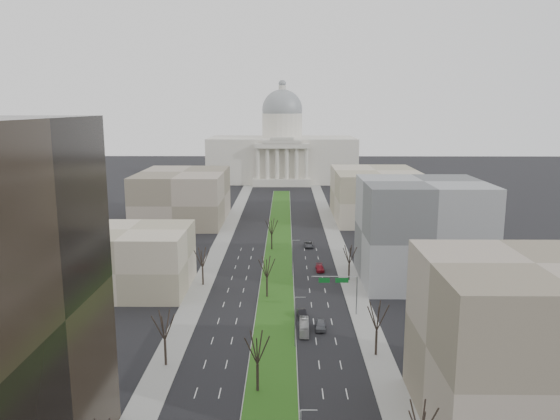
# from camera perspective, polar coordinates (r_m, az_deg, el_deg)

# --- Properties ---
(ground) EXTENTS (600.00, 600.00, 0.00)m
(ground) POSITION_cam_1_polar(r_m,az_deg,el_deg) (158.74, -0.15, -4.18)
(ground) COLOR black
(ground) RESTS_ON ground
(median) EXTENTS (8.00, 222.03, 0.20)m
(median) POSITION_cam_1_polar(r_m,az_deg,el_deg) (157.73, -0.15, -4.24)
(median) COLOR #999993
(median) RESTS_ON ground
(sidewalk_left) EXTENTS (5.00, 330.00, 0.15)m
(sidewalk_left) POSITION_cam_1_polar(r_m,az_deg,el_deg) (136.12, -7.73, -6.82)
(sidewalk_left) COLOR gray
(sidewalk_left) RESTS_ON ground
(sidewalk_right) EXTENTS (5.00, 330.00, 0.15)m
(sidewalk_right) POSITION_cam_1_polar(r_m,az_deg,el_deg) (135.59, 7.18, -6.88)
(sidewalk_right) COLOR gray
(sidewalk_right) RESTS_ON ground
(capitol) EXTENTS (80.00, 46.00, 55.00)m
(capitol) POSITION_cam_1_polar(r_m,az_deg,el_deg) (303.91, 0.23, 6.15)
(capitol) COLOR beige
(capitol) RESTS_ON ground
(building_beige_left) EXTENTS (26.00, 22.00, 14.00)m
(building_beige_left) POSITION_cam_1_polar(r_m,az_deg,el_deg) (128.02, -15.36, -5.02)
(building_beige_left) COLOR #9E967A
(building_beige_left) RESTS_ON ground
(building_tan_right) EXTENTS (26.00, 24.00, 22.00)m
(building_tan_right) POSITION_cam_1_polar(r_m,az_deg,el_deg) (78.29, 24.49, -12.83)
(building_tan_right) COLOR #7A705E
(building_tan_right) RESTS_ON ground
(building_grey_right) EXTENTS (28.00, 26.00, 24.00)m
(building_grey_right) POSITION_cam_1_polar(r_m,az_deg,el_deg) (132.55, 14.56, -2.21)
(building_grey_right) COLOR #5C5E61
(building_grey_right) RESTS_ON ground
(building_far_left) EXTENTS (30.00, 40.00, 18.00)m
(building_far_left) POSITION_cam_1_polar(r_m,az_deg,el_deg) (199.43, -10.10, 1.40)
(building_far_left) COLOR #7A705E
(building_far_left) RESTS_ON ground
(building_far_right) EXTENTS (30.00, 40.00, 18.00)m
(building_far_right) POSITION_cam_1_polar(r_m,az_deg,el_deg) (203.57, 9.93, 1.59)
(building_far_right) COLOR #9E967A
(building_far_right) RESTS_ON ground
(tree_left_mid) EXTENTS (5.40, 5.40, 9.72)m
(tree_left_mid) POSITION_cam_1_polar(r_m,az_deg,el_deg) (90.26, -12.00, -11.63)
(tree_left_mid) COLOR black
(tree_left_mid) RESTS_ON ground
(tree_left_far) EXTENTS (5.28, 5.28, 9.50)m
(tree_left_far) POSITION_cam_1_polar(r_m,az_deg,el_deg) (127.52, -8.12, -4.87)
(tree_left_far) COLOR black
(tree_left_far) RESTS_ON ground
(tree_right_mid) EXTENTS (5.52, 5.52, 9.94)m
(tree_right_mid) POSITION_cam_1_polar(r_m,az_deg,el_deg) (93.06, 10.12, -10.75)
(tree_right_mid) COLOR black
(tree_right_mid) RESTS_ON ground
(tree_right_far) EXTENTS (5.04, 5.04, 9.07)m
(tree_right_far) POSITION_cam_1_polar(r_m,az_deg,el_deg) (130.87, 7.26, -4.58)
(tree_right_far) COLOR black
(tree_right_far) RESTS_ON ground
(tree_median_a) EXTENTS (5.40, 5.40, 9.72)m
(tree_median_a) POSITION_cam_1_polar(r_m,az_deg,el_deg) (80.96, -2.39, -14.11)
(tree_median_a) COLOR black
(tree_median_a) RESTS_ON ground
(tree_median_b) EXTENTS (5.40, 5.40, 9.72)m
(tree_median_b) POSITION_cam_1_polar(r_m,az_deg,el_deg) (118.40, -1.38, -5.92)
(tree_median_b) COLOR black
(tree_median_b) RESTS_ON ground
(tree_median_c) EXTENTS (5.40, 5.40, 9.72)m
(tree_median_c) POSITION_cam_1_polar(r_m,az_deg,el_deg) (157.11, -0.88, -1.71)
(tree_median_c) COLOR black
(tree_median_c) RESTS_ON ground
(streetlamp_median_b) EXTENTS (1.90, 0.20, 9.16)m
(streetlamp_median_b) POSITION_cam_1_polar(r_m,az_deg,el_deg) (95.49, 1.62, -11.52)
(streetlamp_median_b) COLOR gray
(streetlamp_median_b) RESTS_ON ground
(streetlamp_median_c) EXTENTS (1.90, 0.20, 9.16)m
(streetlamp_median_c) POSITION_cam_1_polar(r_m,az_deg,el_deg) (133.35, 1.33, -4.97)
(streetlamp_median_c) COLOR gray
(streetlamp_median_c) RESTS_ON ground
(mast_arm_signs) EXTENTS (9.12, 0.24, 8.09)m
(mast_arm_signs) POSITION_cam_1_polar(r_m,az_deg,el_deg) (109.70, 6.63, -7.86)
(mast_arm_signs) COLOR gray
(mast_arm_signs) RESTS_ON ground
(car_grey_near) EXTENTS (2.23, 4.84, 1.61)m
(car_grey_near) POSITION_cam_1_polar(r_m,az_deg,el_deg) (104.45, 4.26, -11.91)
(car_grey_near) COLOR #56585F
(car_grey_near) RESTS_ON ground
(car_black) EXTENTS (2.00, 4.83, 1.55)m
(car_black) POSITION_cam_1_polar(r_m,az_deg,el_deg) (109.55, 2.30, -10.78)
(car_black) COLOR black
(car_black) RESTS_ON ground
(car_red) EXTENTS (2.17, 5.02, 1.44)m
(car_red) POSITION_cam_1_polar(r_m,az_deg,el_deg) (139.14, 4.19, -6.08)
(car_red) COLOR maroon
(car_red) RESTS_ON ground
(car_grey_far) EXTENTS (2.69, 5.65, 1.55)m
(car_grey_far) POSITION_cam_1_polar(r_m,az_deg,el_deg) (161.84, 3.03, -3.62)
(car_grey_far) COLOR #48494F
(car_grey_far) RESTS_ON ground
(box_van) EXTENTS (1.88, 7.35, 2.04)m
(box_van) POSITION_cam_1_polar(r_m,az_deg,el_deg) (102.91, 2.54, -12.11)
(box_van) COLOR silver
(box_van) RESTS_ON ground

